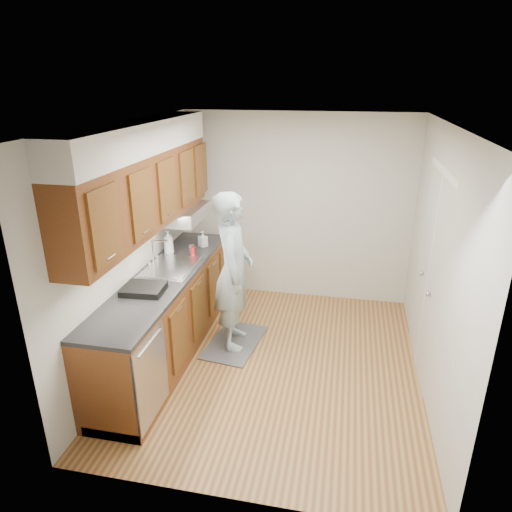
{
  "coord_description": "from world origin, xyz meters",
  "views": [
    {
      "loc": [
        0.63,
        -4.13,
        2.87
      ],
      "look_at": [
        -0.26,
        0.25,
        1.13
      ],
      "focal_mm": 32.0,
      "sensor_mm": 36.0,
      "label": 1
    }
  ],
  "objects": [
    {
      "name": "soap_bottle_b",
      "position": [
        -1.06,
        0.92,
        1.04
      ],
      "size": [
        0.12,
        0.12,
        0.2
      ],
      "primitive_type": "imported",
      "rotation": [
        0.0,
        0.0,
        -0.59
      ],
      "color": "silver",
      "rests_on": "counter"
    },
    {
      "name": "ceiling",
      "position": [
        0.0,
        0.0,
        2.5
      ],
      "size": [
        3.5,
        3.5,
        0.0
      ],
      "primitive_type": "plane",
      "rotation": [
        3.14,
        0.0,
        0.0
      ],
      "color": "white",
      "rests_on": "wall_left"
    },
    {
      "name": "floor_mat",
      "position": [
        -0.52,
        0.31,
        0.01
      ],
      "size": [
        0.64,
        0.96,
        0.02
      ],
      "primitive_type": "cube",
      "rotation": [
        0.0,
        0.0,
        -0.13
      ],
      "color": "#58585A",
      "rests_on": "floor"
    },
    {
      "name": "floor",
      "position": [
        0.0,
        0.0,
        0.0
      ],
      "size": [
        3.5,
        3.5,
        0.0
      ],
      "primitive_type": "plane",
      "color": "olive",
      "rests_on": "ground"
    },
    {
      "name": "person",
      "position": [
        -0.52,
        0.31,
        1.03
      ],
      "size": [
        0.6,
        0.79,
        2.02
      ],
      "primitive_type": "imported",
      "rotation": [
        0.0,
        0.0,
        1.75
      ],
      "color": "#8EA5AD",
      "rests_on": "floor_mat"
    },
    {
      "name": "steel_can",
      "position": [
        -1.11,
        0.65,
        1.0
      ],
      "size": [
        0.06,
        0.06,
        0.11
      ],
      "primitive_type": "cylinder",
      "rotation": [
        0.0,
        0.0,
        -0.02
      ],
      "color": "#A5A5AA",
      "rests_on": "counter"
    },
    {
      "name": "soap_bottle_a",
      "position": [
        -1.37,
        0.58,
        1.09
      ],
      "size": [
        0.12,
        0.12,
        0.3
      ],
      "primitive_type": "imported",
      "rotation": [
        0.0,
        0.0,
        0.01
      ],
      "color": "silver",
      "rests_on": "counter"
    },
    {
      "name": "upper_cabinets",
      "position": [
        -1.33,
        0.05,
        1.95
      ],
      "size": [
        0.47,
        2.8,
        1.21
      ],
      "color": "brown",
      "rests_on": "wall_left"
    },
    {
      "name": "soda_can",
      "position": [
        -1.07,
        0.56,
        1.0
      ],
      "size": [
        0.07,
        0.07,
        0.12
      ],
      "primitive_type": "cylinder",
      "rotation": [
        0.0,
        0.0,
        0.11
      ],
      "color": "#B31E21",
      "rests_on": "counter"
    },
    {
      "name": "wall_back",
      "position": [
        0.0,
        1.75,
        1.25
      ],
      "size": [
        3.0,
        0.02,
        2.5
      ],
      "primitive_type": "cube",
      "color": "#B7B6AB",
      "rests_on": "floor"
    },
    {
      "name": "dish_rack",
      "position": [
        -1.23,
        -0.43,
        0.97
      ],
      "size": [
        0.41,
        0.35,
        0.06
      ],
      "primitive_type": "cube",
      "rotation": [
        0.0,
        0.0,
        0.07
      ],
      "color": "black",
      "rests_on": "counter"
    },
    {
      "name": "counter",
      "position": [
        -1.2,
        -0.0,
        0.49
      ],
      "size": [
        0.64,
        2.8,
        1.3
      ],
      "color": "brown",
      "rests_on": "floor"
    },
    {
      "name": "wall_right",
      "position": [
        1.5,
        0.0,
        1.25
      ],
      "size": [
        0.02,
        3.5,
        2.5
      ],
      "primitive_type": "cube",
      "color": "#B7B6AB",
      "rests_on": "floor"
    },
    {
      "name": "wall_left",
      "position": [
        -1.5,
        0.0,
        1.25
      ],
      "size": [
        0.02,
        3.5,
        2.5
      ],
      "primitive_type": "cube",
      "color": "#B7B6AB",
      "rests_on": "floor"
    },
    {
      "name": "closet_door",
      "position": [
        1.49,
        0.3,
        1.02
      ],
      "size": [
        0.02,
        1.22,
        2.05
      ],
      "primitive_type": "cube",
      "color": "beige",
      "rests_on": "wall_right"
    }
  ]
}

